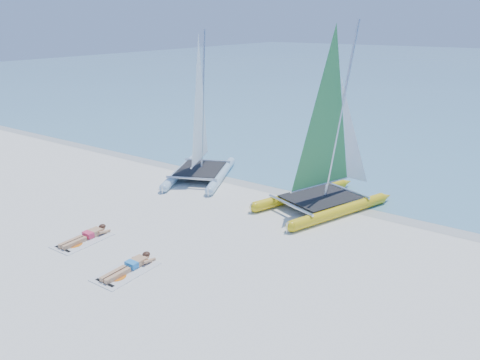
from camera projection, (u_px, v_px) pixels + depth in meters
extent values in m
plane|color=silver|center=(201.00, 237.00, 15.35)|extent=(140.00, 140.00, 0.00)
cube|color=beige|center=(284.00, 190.00, 19.62)|extent=(140.00, 1.40, 0.01)
cylinder|color=#BFE2FB|center=(180.00, 172.00, 21.25)|extent=(2.11, 4.12, 0.38)
cone|color=#BFE2FB|center=(194.00, 158.00, 23.47)|extent=(0.56, 0.65, 0.36)
cylinder|color=#BFE2FB|center=(221.00, 175.00, 20.91)|extent=(2.11, 4.12, 0.38)
cone|color=#BFE2FB|center=(232.00, 160.00, 23.13)|extent=(0.56, 0.65, 0.36)
cube|color=black|center=(200.00, 169.00, 21.01)|extent=(2.67, 2.94, 0.03)
cylinder|color=silver|center=(203.00, 100.00, 20.76)|extent=(0.55, 1.08, 5.98)
cylinder|color=yellow|center=(301.00, 194.00, 18.51)|extent=(1.99, 4.47, 0.41)
cone|color=yellow|center=(346.00, 182.00, 19.88)|extent=(0.57, 0.69, 0.39)
cylinder|color=yellow|center=(340.00, 211.00, 16.91)|extent=(1.99, 4.47, 0.41)
cone|color=yellow|center=(386.00, 197.00, 18.28)|extent=(0.57, 0.69, 0.39)
cube|color=black|center=(320.00, 197.00, 17.63)|extent=(2.75, 3.07, 0.03)
cylinder|color=silver|center=(341.00, 111.00, 17.04)|extent=(0.51, 1.17, 6.36)
cube|color=silver|center=(83.00, 240.00, 15.10)|extent=(1.00, 1.85, 0.02)
cube|color=tan|center=(93.00, 233.00, 15.40)|extent=(0.36, 0.55, 0.17)
cube|color=#ED375E|center=(88.00, 235.00, 15.24)|extent=(0.37, 0.22, 0.17)
cube|color=tan|center=(73.00, 243.00, 14.79)|extent=(0.31, 0.85, 0.13)
sphere|color=tan|center=(102.00, 228.00, 15.67)|extent=(0.21, 0.21, 0.21)
ellipsoid|color=#3C2216|center=(102.00, 226.00, 15.67)|extent=(0.22, 0.24, 0.15)
cube|color=silver|center=(126.00, 271.00, 13.24)|extent=(1.00, 1.85, 0.02)
cube|color=tan|center=(137.00, 262.00, 13.54)|extent=(0.36, 0.55, 0.17)
cube|color=#2889D9|center=(132.00, 265.00, 13.38)|extent=(0.37, 0.22, 0.17)
cube|color=tan|center=(116.00, 275.00, 12.93)|extent=(0.31, 0.85, 0.13)
sphere|color=tan|center=(146.00, 256.00, 13.81)|extent=(0.21, 0.21, 0.21)
ellipsoid|color=#3C2216|center=(146.00, 254.00, 13.81)|extent=(0.22, 0.24, 0.15)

